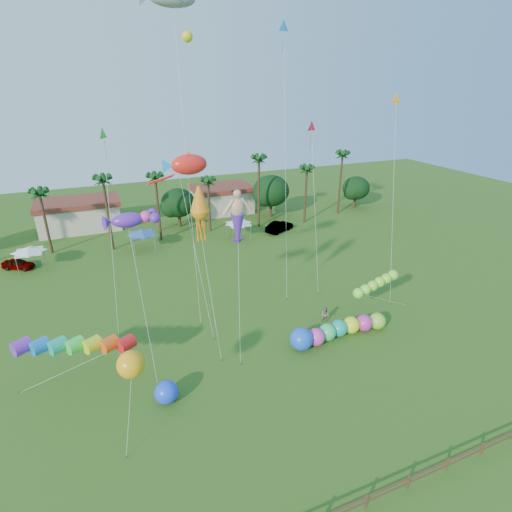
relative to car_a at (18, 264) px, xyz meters
name	(u,v)px	position (x,y,z in m)	size (l,w,h in m)	color
ground	(312,429)	(21.68, -36.85, -0.67)	(160.00, 160.00, 0.00)	#285116
tree_line	(195,201)	(25.25, 7.14, 3.61)	(69.46, 8.91, 11.00)	#3A2819
buildings_row	(149,209)	(18.59, 13.15, 1.33)	(35.00, 7.00, 4.00)	beige
tent_row	(143,233)	(15.68, -0.52, 2.08)	(31.00, 4.00, 0.60)	white
fence	(366,500)	(21.68, -42.85, -0.05)	(36.12, 0.12, 1.00)	brown
car_a	(18,264)	(0.00, 0.00, 0.00)	(1.57, 3.91, 1.33)	#4C4C54
car_b	(279,227)	(36.74, -0.41, 0.17)	(1.78, 5.09, 1.68)	#4C4C54
spectator_b	(325,315)	(29.56, -25.74, 0.17)	(0.81, 0.63, 1.66)	gray
caterpillar_inflatable	(335,330)	(28.97, -28.43, 0.21)	(10.21, 2.32, 2.08)	#E73CB5
blue_ball	(166,392)	(12.98, -30.43, 0.21)	(1.76, 1.76, 1.76)	#1C49FF
rainbow_tube	(97,350)	(8.69, -26.64, 2.64)	(10.30, 3.90, 3.88)	red
green_worm	(358,293)	(32.80, -26.34, 2.23)	(9.53, 3.37, 3.53)	#86F636
orange_ball_kite	(131,365)	(10.77, -32.98, 5.35)	(2.18, 2.34, 6.90)	#FFA614
merman_kite	(238,221)	(21.02, -24.46, 10.66)	(2.52, 4.86, 13.58)	tan
fish_kite	(189,164)	(18.63, -18.57, 14.48)	(5.16, 7.32, 16.18)	red
squid_kite	(200,212)	(18.09, -23.59, 11.54)	(1.97, 4.89, 14.44)	orange
lobster_kite	(128,220)	(12.32, -24.26, 11.80)	(4.65, 5.99, 13.27)	#6123B3
delta_kite_red	(312,129)	(32.65, -15.89, 16.68)	(1.42, 5.01, 18.24)	red
delta_kite_yellow	(396,103)	(39.11, -20.88, 19.35)	(1.90, 4.90, 20.99)	orange
delta_kite_green	(104,140)	(11.60, -21.01, 17.25)	(1.97, 5.37, 18.87)	green
delta_kite_blue	(284,33)	(29.13, -15.78, 25.51)	(1.71, 4.81, 27.31)	#1980E3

